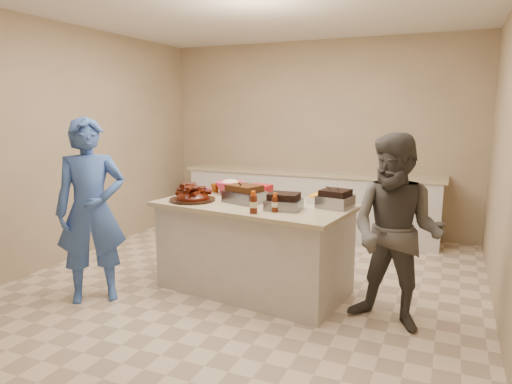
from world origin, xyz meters
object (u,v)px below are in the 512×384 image
at_px(island, 254,289).
at_px(guest_gray, 391,325).
at_px(rib_platter, 192,201).
at_px(bbq_bottle_b, 275,212).
at_px(roasting_pan, 335,207).
at_px(coleslaw_bowl, 230,193).
at_px(mustard_bottle, 240,197).
at_px(bbq_bottle_a, 253,213).
at_px(guest_blue, 97,298).
at_px(plastic_cup, 215,192).

xyz_separation_m(island, guest_gray, (1.33, -0.25, 0.00)).
height_order(island, rib_platter, rib_platter).
xyz_separation_m(island, bbq_bottle_b, (0.32, -0.27, 0.86)).
xyz_separation_m(roasting_pan, coleslaw_bowl, (-1.19, 0.25, 0.00)).
xyz_separation_m(roasting_pan, mustard_bottle, (-1.02, 0.13, 0.00)).
height_order(mustard_bottle, guest_gray, mustard_bottle).
bearing_deg(island, mustard_bottle, 144.56).
xyz_separation_m(island, roasting_pan, (0.75, 0.12, 0.86)).
relative_size(island, roasting_pan, 6.53).
relative_size(island, coleslaw_bowl, 5.74).
height_order(island, mustard_bottle, mustard_bottle).
relative_size(roasting_pan, bbq_bottle_a, 1.44).
distance_m(coleslaw_bowl, guest_blue, 1.66).
relative_size(coleslaw_bowl, bbq_bottle_b, 1.89).
relative_size(rib_platter, guest_blue, 0.27).
xyz_separation_m(rib_platter, roasting_pan, (1.35, 0.25, 0.00)).
bearing_deg(roasting_pan, guest_blue, -146.18).
relative_size(island, rib_platter, 4.09).
bearing_deg(plastic_cup, mustard_bottle, -20.14).
height_order(plastic_cup, guest_blue, plastic_cup).
bearing_deg(roasting_pan, bbq_bottle_b, -128.50).
distance_m(mustard_bottle, guest_gray, 1.89).
distance_m(island, guest_blue, 1.49).
bearing_deg(bbq_bottle_a, roasting_pan, 41.32).
xyz_separation_m(island, coleslaw_bowl, (-0.44, 0.37, 0.86)).
height_order(rib_platter, plastic_cup, rib_platter).
xyz_separation_m(island, rib_platter, (-0.60, -0.13, 0.86)).
relative_size(island, guest_gray, 1.17).
relative_size(roasting_pan, guest_blue, 0.17).
relative_size(bbq_bottle_a, guest_blue, 0.12).
height_order(island, roasting_pan, roasting_pan).
xyz_separation_m(bbq_bottle_b, plastic_cup, (-0.94, 0.65, 0.00)).
bearing_deg(roasting_pan, island, -161.29).
bearing_deg(guest_blue, plastic_cup, 20.54).
height_order(bbq_bottle_b, guest_gray, bbq_bottle_b).
distance_m(bbq_bottle_b, mustard_bottle, 0.78).
bearing_deg(island, bbq_bottle_a, -59.28).
bearing_deg(guest_blue, bbq_bottle_b, -22.63).
xyz_separation_m(rib_platter, guest_blue, (-0.66, -0.65, -0.86)).
bearing_deg(bbq_bottle_b, rib_platter, 171.44).
distance_m(rib_platter, plastic_cup, 0.51).
xyz_separation_m(plastic_cup, guest_gray, (1.96, -0.63, -0.86)).
bearing_deg(coleslaw_bowl, bbq_bottle_a, -51.52).
relative_size(coleslaw_bowl, bbq_bottle_a, 1.64).
bearing_deg(rib_platter, bbq_bottle_a, -18.87).
bearing_deg(coleslaw_bowl, guest_blue, -125.60).
relative_size(roasting_pan, mustard_bottle, 2.13).
bearing_deg(bbq_bottle_a, plastic_cup, 135.71).
bearing_deg(plastic_cup, guest_blue, -118.73).
distance_m(rib_platter, guest_blue, 1.27).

